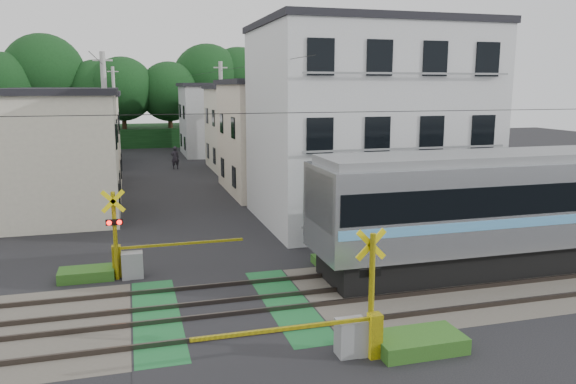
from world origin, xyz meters
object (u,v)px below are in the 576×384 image
object	(u,v)px
crossing_signal_far	(129,257)
apartment_block	(366,123)
crossing_signal_near	(355,328)
pedestrian	(175,158)

from	to	relation	value
crossing_signal_far	apartment_block	world-z (taller)	apartment_block
crossing_signal_near	crossing_signal_far	distance (m)	8.95
crossing_signal_near	pedestrian	bearing A→B (deg)	92.77
crossing_signal_near	crossing_signal_far	size ratio (longest dim) A/B	1.00
crossing_signal_near	apartment_block	xyz separation A→B (m)	(5.91, 13.15, 3.94)
apartment_block	pedestrian	distance (m)	21.34
apartment_block	pedestrian	bearing A→B (deg)	110.91
apartment_block	crossing_signal_far	bearing A→B (deg)	-152.22
crossing_signal_near	pedestrian	distance (m)	32.80
crossing_signal_far	crossing_signal_near	bearing A→B (deg)	-54.71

